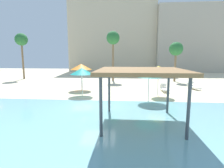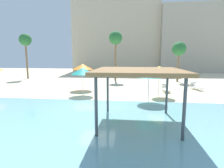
{
  "view_description": "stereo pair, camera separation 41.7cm",
  "coord_description": "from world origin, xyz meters",
  "px_view_note": "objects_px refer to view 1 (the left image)",
  "views": [
    {
      "loc": [
        1.97,
        -12.08,
        3.45
      ],
      "look_at": [
        0.81,
        2.0,
        1.3
      ],
      "focal_mm": 28.3,
      "sensor_mm": 36.0,
      "label": 1
    },
    {
      "loc": [
        2.39,
        -12.04,
        3.45
      ],
      "look_at": [
        0.81,
        2.0,
        1.3
      ],
      "focal_mm": 28.3,
      "sensor_mm": 36.0,
      "label": 2
    }
  ],
  "objects_px": {
    "lounge_chair_0": "(164,88)",
    "palm_tree_2": "(21,41)",
    "palm_tree_1": "(176,50)",
    "beach_umbrella_yellow_1": "(159,69)",
    "beach_umbrella_orange_0": "(81,67)",
    "palm_tree_0": "(113,39)",
    "beach_umbrella_teal_3": "(82,71)",
    "beach_umbrella_teal_4": "(149,73)",
    "shade_pavilion": "(141,73)",
    "lounge_chair_1": "(193,86)"
  },
  "relations": [
    {
      "from": "lounge_chair_0",
      "to": "palm_tree_2",
      "type": "distance_m",
      "value": 22.81
    },
    {
      "from": "palm_tree_1",
      "to": "beach_umbrella_yellow_1",
      "type": "bearing_deg",
      "value": -112.38
    },
    {
      "from": "beach_umbrella_orange_0",
      "to": "palm_tree_0",
      "type": "height_order",
      "value": "palm_tree_0"
    },
    {
      "from": "palm_tree_2",
      "to": "beach_umbrella_teal_3",
      "type": "bearing_deg",
      "value": -42.23
    },
    {
      "from": "beach_umbrella_teal_3",
      "to": "palm_tree_1",
      "type": "relative_size",
      "value": 0.45
    },
    {
      "from": "beach_umbrella_teal_4",
      "to": "shade_pavilion",
      "type": "bearing_deg",
      "value": -102.01
    },
    {
      "from": "shade_pavilion",
      "to": "palm_tree_2",
      "type": "bearing_deg",
      "value": 133.78
    },
    {
      "from": "beach_umbrella_yellow_1",
      "to": "lounge_chair_1",
      "type": "distance_m",
      "value": 6.18
    },
    {
      "from": "beach_umbrella_orange_0",
      "to": "palm_tree_1",
      "type": "distance_m",
      "value": 13.98
    },
    {
      "from": "palm_tree_0",
      "to": "palm_tree_2",
      "type": "xyz_separation_m",
      "value": [
        -14.39,
        0.79,
        -0.03
      ]
    },
    {
      "from": "lounge_chair_0",
      "to": "palm_tree_0",
      "type": "xyz_separation_m",
      "value": [
        -5.87,
        8.03,
        5.68
      ]
    },
    {
      "from": "beach_umbrella_orange_0",
      "to": "lounge_chair_1",
      "type": "height_order",
      "value": "beach_umbrella_orange_0"
    },
    {
      "from": "shade_pavilion",
      "to": "beach_umbrella_teal_3",
      "type": "height_order",
      "value": "shade_pavilion"
    },
    {
      "from": "beach_umbrella_yellow_1",
      "to": "palm_tree_2",
      "type": "bearing_deg",
      "value": 150.35
    },
    {
      "from": "beach_umbrella_teal_3",
      "to": "beach_umbrella_teal_4",
      "type": "bearing_deg",
      "value": -19.99
    },
    {
      "from": "palm_tree_1",
      "to": "palm_tree_2",
      "type": "height_order",
      "value": "palm_tree_2"
    },
    {
      "from": "lounge_chair_0",
      "to": "palm_tree_2",
      "type": "relative_size",
      "value": 0.27
    },
    {
      "from": "beach_umbrella_teal_4",
      "to": "lounge_chair_0",
      "type": "bearing_deg",
      "value": 64.39
    },
    {
      "from": "beach_umbrella_orange_0",
      "to": "lounge_chair_0",
      "type": "distance_m",
      "value": 8.92
    },
    {
      "from": "beach_umbrella_teal_3",
      "to": "lounge_chair_1",
      "type": "height_order",
      "value": "beach_umbrella_teal_3"
    },
    {
      "from": "beach_umbrella_teal_4",
      "to": "lounge_chair_1",
      "type": "xyz_separation_m",
      "value": [
        5.58,
        6.11,
        -1.91
      ]
    },
    {
      "from": "palm_tree_1",
      "to": "beach_umbrella_orange_0",
      "type": "bearing_deg",
      "value": -147.64
    },
    {
      "from": "beach_umbrella_teal_4",
      "to": "beach_umbrella_yellow_1",
      "type": "bearing_deg",
      "value": 64.72
    },
    {
      "from": "shade_pavilion",
      "to": "beach_umbrella_teal_3",
      "type": "relative_size",
      "value": 1.74
    },
    {
      "from": "palm_tree_2",
      "to": "beach_umbrella_orange_0",
      "type": "bearing_deg",
      "value": -36.27
    },
    {
      "from": "beach_umbrella_orange_0",
      "to": "beach_umbrella_teal_4",
      "type": "bearing_deg",
      "value": -36.45
    },
    {
      "from": "shade_pavilion",
      "to": "palm_tree_0",
      "type": "bearing_deg",
      "value": 99.11
    },
    {
      "from": "beach_umbrella_yellow_1",
      "to": "beach_umbrella_teal_4",
      "type": "height_order",
      "value": "beach_umbrella_yellow_1"
    },
    {
      "from": "lounge_chair_1",
      "to": "palm_tree_0",
      "type": "relative_size",
      "value": 0.28
    },
    {
      "from": "beach_umbrella_orange_0",
      "to": "palm_tree_2",
      "type": "distance_m",
      "value": 14.81
    },
    {
      "from": "palm_tree_1",
      "to": "palm_tree_2",
      "type": "xyz_separation_m",
      "value": [
        -23.28,
        1.11,
        1.48
      ]
    },
    {
      "from": "lounge_chair_0",
      "to": "lounge_chair_1",
      "type": "bearing_deg",
      "value": 114.28
    },
    {
      "from": "beach_umbrella_orange_0",
      "to": "beach_umbrella_teal_3",
      "type": "bearing_deg",
      "value": -74.16
    },
    {
      "from": "beach_umbrella_orange_0",
      "to": "beach_umbrella_teal_4",
      "type": "xyz_separation_m",
      "value": [
        6.51,
        -4.81,
        -0.21
      ]
    },
    {
      "from": "beach_umbrella_orange_0",
      "to": "lounge_chair_1",
      "type": "relative_size",
      "value": 1.39
    },
    {
      "from": "beach_umbrella_teal_3",
      "to": "lounge_chair_1",
      "type": "relative_size",
      "value": 1.25
    },
    {
      "from": "beach_umbrella_orange_0",
      "to": "beach_umbrella_teal_3",
      "type": "distance_m",
      "value": 2.84
    },
    {
      "from": "lounge_chair_1",
      "to": "palm_tree_1",
      "type": "distance_m",
      "value": 7.4
    },
    {
      "from": "palm_tree_0",
      "to": "lounge_chair_0",
      "type": "bearing_deg",
      "value": -53.85
    },
    {
      "from": "beach_umbrella_teal_3",
      "to": "beach_umbrella_teal_4",
      "type": "height_order",
      "value": "beach_umbrella_teal_4"
    },
    {
      "from": "beach_umbrella_orange_0",
      "to": "beach_umbrella_teal_4",
      "type": "relative_size",
      "value": 1.09
    },
    {
      "from": "beach_umbrella_orange_0",
      "to": "beach_umbrella_yellow_1",
      "type": "relative_size",
      "value": 1.03
    },
    {
      "from": "palm_tree_2",
      "to": "beach_umbrella_teal_4",
      "type": "bearing_deg",
      "value": -36.33
    },
    {
      "from": "shade_pavilion",
      "to": "palm_tree_1",
      "type": "bearing_deg",
      "value": 69.89
    },
    {
      "from": "beach_umbrella_teal_3",
      "to": "palm_tree_2",
      "type": "height_order",
      "value": "palm_tree_2"
    },
    {
      "from": "beach_umbrella_teal_4",
      "to": "palm_tree_2",
      "type": "distance_m",
      "value": 22.78
    },
    {
      "from": "palm_tree_1",
      "to": "palm_tree_2",
      "type": "bearing_deg",
      "value": 177.28
    },
    {
      "from": "beach_umbrella_yellow_1",
      "to": "beach_umbrella_teal_4",
      "type": "bearing_deg",
      "value": -115.28
    },
    {
      "from": "beach_umbrella_teal_4",
      "to": "palm_tree_1",
      "type": "relative_size",
      "value": 0.46
    },
    {
      "from": "palm_tree_1",
      "to": "palm_tree_2",
      "type": "distance_m",
      "value": 23.35
    }
  ]
}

